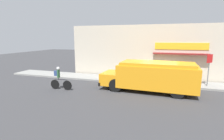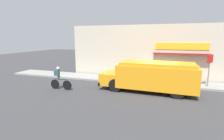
# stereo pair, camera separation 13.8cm
# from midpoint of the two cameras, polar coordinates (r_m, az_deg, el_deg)

# --- Properties ---
(ground_plane) EXTENTS (70.00, 70.00, 0.00)m
(ground_plane) POSITION_cam_midpoint_polar(r_m,az_deg,el_deg) (13.72, 15.01, -5.24)
(ground_plane) COLOR #38383A
(sidewalk) EXTENTS (28.00, 2.12, 0.14)m
(sidewalk) POSITION_cam_midpoint_polar(r_m,az_deg,el_deg) (14.73, 15.29, -3.89)
(sidewalk) COLOR gray
(sidewalk) RESTS_ON ground_plane
(storefront) EXTENTS (16.62, 0.77, 4.76)m
(storefront) POSITION_cam_midpoint_polar(r_m,az_deg,el_deg) (15.62, 16.12, 5.49)
(storefront) COLOR beige
(storefront) RESTS_ON ground_plane
(school_bus) EXTENTS (6.51, 2.83, 2.03)m
(school_bus) POSITION_cam_midpoint_polar(r_m,az_deg,el_deg) (12.19, 13.07, -1.86)
(school_bus) COLOR orange
(school_bus) RESTS_ON ground_plane
(cyclist) EXTENTS (1.67, 0.22, 1.63)m
(cyclist) POSITION_cam_midpoint_polar(r_m,az_deg,el_deg) (12.93, -16.55, -2.65)
(cyclist) COLOR black
(cyclist) RESTS_ON ground_plane
(stop_sign_post) EXTENTS (0.45, 0.45, 2.38)m
(stop_sign_post) POSITION_cam_midpoint_polar(r_m,az_deg,el_deg) (14.31, 29.47, 1.50)
(stop_sign_post) COLOR slate
(stop_sign_post) RESTS_ON sidewalk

